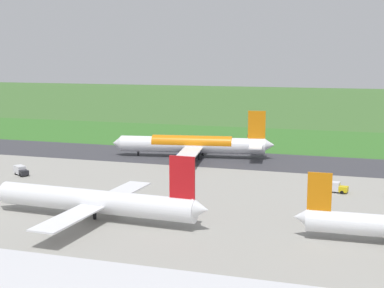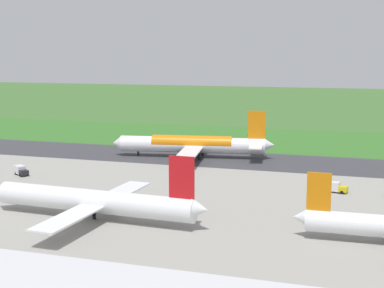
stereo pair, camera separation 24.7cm
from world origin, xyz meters
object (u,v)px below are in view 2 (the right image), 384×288
airliner_main (193,144)px  service_truck_baggage (21,170)px  no_stopping_sign (248,138)px  traffic_cone_orange (234,140)px  airliner_parked_mid (95,201)px  service_truck_fuel (334,187)px

airliner_main → service_truck_baggage: airliner_main is taller
no_stopping_sign → traffic_cone_orange: no_stopping_sign is taller
airliner_main → service_truck_baggage: bearing=47.0°
airliner_parked_mid → service_truck_baggage: airliner_parked_mid is taller
service_truck_fuel → no_stopping_sign: (36.77, -71.09, 0.31)m
no_stopping_sign → traffic_cone_orange: bearing=-26.3°
airliner_parked_mid → airliner_main: bearing=-88.6°
airliner_main → traffic_cone_orange: (-4.58, -39.39, -4.08)m
service_truck_fuel → traffic_cone_orange: (43.02, -74.18, -1.13)m
service_truck_fuel → no_stopping_sign: 80.04m
service_truck_fuel → airliner_parked_mid: bearing=40.1°
airliner_main → service_truck_fuel: bearing=143.8°
airliner_main → service_truck_baggage: size_ratio=8.89×
service_truck_baggage → traffic_cone_orange: 91.01m
airliner_main → no_stopping_sign: airliner_main is taller
airliner_main → airliner_parked_mid: size_ratio=1.08×
no_stopping_sign → service_truck_baggage: bearing=57.6°
service_truck_baggage → no_stopping_sign: size_ratio=2.09×
traffic_cone_orange → service_truck_fuel: bearing=120.1°
service_truck_baggage → service_truck_fuel: (-85.80, -6.14, 0.00)m
service_truck_fuel → no_stopping_sign: bearing=-62.7°
airliner_parked_mid → no_stopping_sign: bearing=-94.7°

